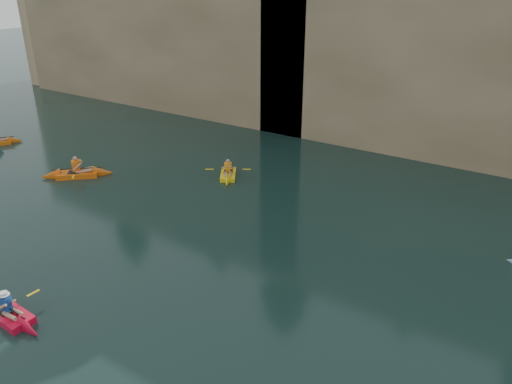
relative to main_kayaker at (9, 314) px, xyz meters
The scene contains 8 objects.
cliff 29.84m from the main_kayaker, 78.17° to the left, with size 70.00×16.00×12.00m, color tan.
cliff_slab_west 25.95m from the main_kayaker, 123.39° to the left, with size 26.00×2.40×10.56m, color tan.
cliff_slab_center 23.37m from the main_kayaker, 69.36° to the left, with size 24.00×2.40×11.40m, color tan.
sea_cave_west 23.90m from the main_kayaker, 120.23° to the left, with size 4.50×1.00×4.00m, color black.
sea_cave_center 20.74m from the main_kayaker, 84.45° to the left, with size 3.50×1.00×3.20m, color black.
main_kayaker is the anchor object (origin of this frame).
kayaker_orange 11.22m from the main_kayaker, 131.36° to the left, with size 3.09×2.99×1.33m.
kayaker_yellow 12.63m from the main_kayaker, 95.03° to the left, with size 2.10×2.73×1.15m.
Camera 1 is at (6.75, -4.68, 9.50)m, focal length 35.00 mm.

